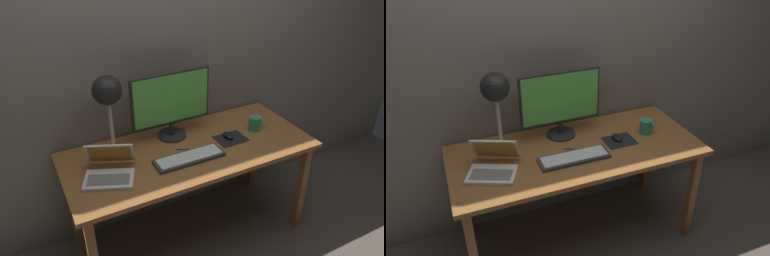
# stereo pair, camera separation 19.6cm
# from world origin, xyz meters

# --- Properties ---
(ground_plane) EXTENTS (4.80, 4.80, 0.00)m
(ground_plane) POSITION_xyz_m (0.00, 0.00, 0.00)
(ground_plane) COLOR brown
(ground_plane) RESTS_ON ground
(back_wall) EXTENTS (4.80, 0.06, 2.60)m
(back_wall) POSITION_xyz_m (0.00, 0.40, 1.30)
(back_wall) COLOR gray
(back_wall) RESTS_ON ground
(desk) EXTENTS (1.60, 0.70, 0.74)m
(desk) POSITION_xyz_m (0.00, 0.00, 0.66)
(desk) COLOR #935B2D
(desk) RESTS_ON ground
(monitor) EXTENTS (0.54, 0.19, 0.46)m
(monitor) POSITION_xyz_m (-0.03, 0.20, 1.00)
(monitor) COLOR #28282B
(monitor) RESTS_ON desk
(keyboard_main) EXTENTS (0.44, 0.14, 0.03)m
(keyboard_main) POSITION_xyz_m (-0.06, -0.11, 0.75)
(keyboard_main) COLOR #38383A
(keyboard_main) RESTS_ON desk
(laptop) EXTENTS (0.36, 0.36, 0.18)m
(laptop) POSITION_xyz_m (-0.53, -0.03, 0.79)
(laptop) COLOR silver
(laptop) RESTS_ON desk
(desk_lamp) EXTENTS (0.17, 0.17, 0.52)m
(desk_lamp) POSITION_xyz_m (-0.44, 0.17, 1.14)
(desk_lamp) COLOR beige
(desk_lamp) RESTS_ON desk
(mousepad) EXTENTS (0.20, 0.16, 0.00)m
(mousepad) POSITION_xyz_m (0.30, -0.02, 0.74)
(mousepad) COLOR black
(mousepad) RESTS_ON desk
(mouse) EXTENTS (0.06, 0.10, 0.03)m
(mouse) POSITION_xyz_m (0.29, -0.00, 0.76)
(mouse) COLOR black
(mouse) RESTS_ON mousepad
(coffee_mug) EXTENTS (0.12, 0.08, 0.10)m
(coffee_mug) POSITION_xyz_m (0.51, 0.01, 0.79)
(coffee_mug) COLOR #339966
(coffee_mug) RESTS_ON desk
(pen) EXTENTS (0.13, 0.07, 0.01)m
(pen) POSITION_xyz_m (-0.02, -0.01, 0.74)
(pen) COLOR #2633A5
(pen) RESTS_ON desk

